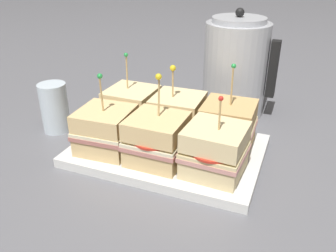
{
  "coord_description": "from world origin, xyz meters",
  "views": [
    {
      "loc": [
        0.22,
        -0.56,
        0.37
      ],
      "look_at": [
        0.0,
        0.0,
        0.06
      ],
      "focal_mm": 38.0,
      "sensor_mm": 36.0,
      "label": 1
    }
  ],
  "objects_px": {
    "sandwich_back_left": "(132,108)",
    "kettle_steel": "(236,68)",
    "sandwich_back_right": "(228,125)",
    "sandwich_front_right": "(215,150)",
    "serving_platter": "(168,150)",
    "sandwich_front_center": "(157,139)",
    "sandwich_back_center": "(177,116)",
    "drinking_glass": "(55,108)",
    "sandwich_front_left": "(106,130)"
  },
  "relations": [
    {
      "from": "sandwich_front_left",
      "to": "sandwich_back_center",
      "type": "height_order",
      "value": "sandwich_front_left"
    },
    {
      "from": "sandwich_front_right",
      "to": "drinking_glass",
      "type": "distance_m",
      "value": 0.38
    },
    {
      "from": "sandwich_front_left",
      "to": "kettle_steel",
      "type": "xyz_separation_m",
      "value": [
        0.18,
        0.3,
        0.05
      ]
    },
    {
      "from": "sandwich_front_center",
      "to": "sandwich_back_left",
      "type": "relative_size",
      "value": 1.01
    },
    {
      "from": "sandwich_back_center",
      "to": "kettle_steel",
      "type": "relative_size",
      "value": 0.6
    },
    {
      "from": "sandwich_back_left",
      "to": "kettle_steel",
      "type": "relative_size",
      "value": 0.65
    },
    {
      "from": "kettle_steel",
      "to": "drinking_glass",
      "type": "relative_size",
      "value": 2.29
    },
    {
      "from": "sandwich_front_center",
      "to": "sandwich_back_center",
      "type": "bearing_deg",
      "value": 90.94
    },
    {
      "from": "drinking_glass",
      "to": "serving_platter",
      "type": "bearing_deg",
      "value": -1.43
    },
    {
      "from": "sandwich_front_right",
      "to": "kettle_steel",
      "type": "bearing_deg",
      "value": 96.53
    },
    {
      "from": "sandwich_back_right",
      "to": "sandwich_front_center",
      "type": "bearing_deg",
      "value": -135.22
    },
    {
      "from": "sandwich_front_left",
      "to": "drinking_glass",
      "type": "xyz_separation_m",
      "value": [
        -0.16,
        0.06,
        -0.0
      ]
    },
    {
      "from": "sandwich_front_right",
      "to": "drinking_glass",
      "type": "relative_size",
      "value": 1.33
    },
    {
      "from": "sandwich_front_left",
      "to": "kettle_steel",
      "type": "bearing_deg",
      "value": 59.72
    },
    {
      "from": "drinking_glass",
      "to": "sandwich_back_left",
      "type": "bearing_deg",
      "value": 15.87
    },
    {
      "from": "sandwich_front_left",
      "to": "sandwich_back_center",
      "type": "distance_m",
      "value": 0.15
    },
    {
      "from": "sandwich_back_left",
      "to": "kettle_steel",
      "type": "xyz_separation_m",
      "value": [
        0.18,
        0.2,
        0.05
      ]
    },
    {
      "from": "kettle_steel",
      "to": "drinking_glass",
      "type": "distance_m",
      "value": 0.42
    },
    {
      "from": "sandwich_front_center",
      "to": "sandwich_back_center",
      "type": "xyz_separation_m",
      "value": [
        -0.0,
        0.11,
        0.0
      ]
    },
    {
      "from": "serving_platter",
      "to": "kettle_steel",
      "type": "relative_size",
      "value": 1.44
    },
    {
      "from": "sandwich_front_right",
      "to": "drinking_glass",
      "type": "height_order",
      "value": "sandwich_front_right"
    },
    {
      "from": "serving_platter",
      "to": "sandwich_front_center",
      "type": "relative_size",
      "value": 2.22
    },
    {
      "from": "serving_platter",
      "to": "sandwich_back_left",
      "type": "xyz_separation_m",
      "value": [
        -0.1,
        0.05,
        0.05
      ]
    },
    {
      "from": "sandwich_back_center",
      "to": "drinking_glass",
      "type": "height_order",
      "value": "sandwich_back_center"
    },
    {
      "from": "sandwich_back_center",
      "to": "drinking_glass",
      "type": "bearing_deg",
      "value": -170.12
    },
    {
      "from": "sandwich_back_left",
      "to": "sandwich_back_center",
      "type": "xyz_separation_m",
      "value": [
        0.1,
        -0.0,
        0.0
      ]
    },
    {
      "from": "kettle_steel",
      "to": "drinking_glass",
      "type": "xyz_separation_m",
      "value": [
        -0.34,
        -0.24,
        -0.06
      ]
    },
    {
      "from": "sandwich_back_left",
      "to": "kettle_steel",
      "type": "bearing_deg",
      "value": 48.44
    },
    {
      "from": "sandwich_back_left",
      "to": "sandwich_front_right",
      "type": "bearing_deg",
      "value": -26.6
    },
    {
      "from": "sandwich_front_left",
      "to": "sandwich_back_center",
      "type": "bearing_deg",
      "value": 45.19
    },
    {
      "from": "sandwich_front_right",
      "to": "sandwich_back_left",
      "type": "bearing_deg",
      "value": 153.4
    },
    {
      "from": "sandwich_front_right",
      "to": "sandwich_front_left",
      "type": "bearing_deg",
      "value": 179.92
    },
    {
      "from": "sandwich_front_center",
      "to": "sandwich_back_center",
      "type": "distance_m",
      "value": 0.11
    },
    {
      "from": "serving_platter",
      "to": "kettle_steel",
      "type": "distance_m",
      "value": 0.28
    },
    {
      "from": "serving_platter",
      "to": "kettle_steel",
      "type": "xyz_separation_m",
      "value": [
        0.07,
        0.25,
        0.1
      ]
    },
    {
      "from": "serving_platter",
      "to": "drinking_glass",
      "type": "distance_m",
      "value": 0.27
    },
    {
      "from": "sandwich_front_right",
      "to": "sandwich_back_right",
      "type": "height_order",
      "value": "sandwich_back_right"
    },
    {
      "from": "sandwich_front_left",
      "to": "sandwich_front_center",
      "type": "bearing_deg",
      "value": -0.59
    },
    {
      "from": "sandwich_back_right",
      "to": "drinking_glass",
      "type": "height_order",
      "value": "sandwich_back_right"
    },
    {
      "from": "sandwich_front_right",
      "to": "sandwich_back_left",
      "type": "height_order",
      "value": "sandwich_back_left"
    },
    {
      "from": "sandwich_front_center",
      "to": "sandwich_back_right",
      "type": "xyz_separation_m",
      "value": [
        0.1,
        0.1,
        -0.0
      ]
    },
    {
      "from": "serving_platter",
      "to": "sandwich_front_right",
      "type": "distance_m",
      "value": 0.13
    },
    {
      "from": "sandwich_front_right",
      "to": "kettle_steel",
      "type": "height_order",
      "value": "kettle_steel"
    },
    {
      "from": "sandwich_back_left",
      "to": "drinking_glass",
      "type": "relative_size",
      "value": 1.48
    },
    {
      "from": "sandwich_front_center",
      "to": "drinking_glass",
      "type": "height_order",
      "value": "sandwich_front_center"
    },
    {
      "from": "sandwich_back_right",
      "to": "kettle_steel",
      "type": "bearing_deg",
      "value": 99.31
    },
    {
      "from": "serving_platter",
      "to": "sandwich_front_center",
      "type": "height_order",
      "value": "sandwich_front_center"
    },
    {
      "from": "sandwich_back_right",
      "to": "kettle_steel",
      "type": "height_order",
      "value": "kettle_steel"
    },
    {
      "from": "sandwich_front_right",
      "to": "kettle_steel",
      "type": "relative_size",
      "value": 0.58
    },
    {
      "from": "serving_platter",
      "to": "sandwich_back_right",
      "type": "height_order",
      "value": "sandwich_back_right"
    }
  ]
}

